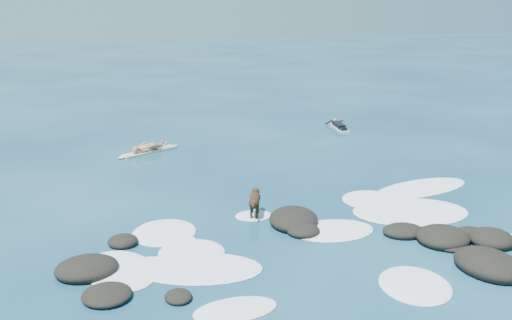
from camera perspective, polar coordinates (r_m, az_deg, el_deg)
name	(u,v)px	position (r m, az deg, el deg)	size (l,w,h in m)	color
ground	(330,224)	(16.39, 7.42, -6.39)	(160.00, 160.00, 0.00)	#0A2642
reef_rocks	(405,245)	(15.13, 14.67, -8.24)	(14.30, 6.42, 0.63)	black
breaking_foam	(324,228)	(16.06, 6.79, -6.80)	(13.33, 8.24, 0.12)	white
standing_surfer_rig	(148,137)	(24.02, -10.72, 2.29)	(2.75, 1.69, 1.70)	beige
paddling_surfer_rig	(339,126)	(28.55, 8.25, 3.40)	(0.96, 2.18, 0.38)	white
dog	(255,200)	(16.64, -0.13, -4.02)	(0.59, 1.17, 0.77)	black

